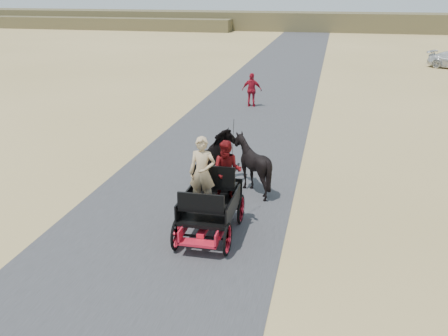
% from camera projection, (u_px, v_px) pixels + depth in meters
% --- Properties ---
extents(ground, '(140.00, 140.00, 0.00)m').
position_uv_depth(ground, '(149.00, 255.00, 11.61)').
color(ground, tan).
extents(road, '(6.00, 140.00, 0.01)m').
position_uv_depth(road, '(149.00, 255.00, 11.60)').
color(road, '#38383A').
rests_on(road, ground).
extents(ridge_far, '(140.00, 6.00, 2.40)m').
position_uv_depth(ridge_far, '(309.00, 21.00, 68.02)').
color(ridge_far, brown).
rests_on(ridge_far, ground).
extents(ridge_near, '(40.00, 4.00, 1.60)m').
position_uv_depth(ridge_near, '(93.00, 23.00, 70.52)').
color(ridge_near, brown).
rests_on(ridge_near, ground).
extents(carriage, '(1.30, 2.40, 0.72)m').
position_uv_depth(carriage, '(210.00, 221.00, 12.48)').
color(carriage, black).
rests_on(carriage, ground).
extents(horse_left, '(0.91, 2.01, 1.70)m').
position_uv_depth(horse_left, '(216.00, 162.00, 15.17)').
color(horse_left, black).
rests_on(horse_left, ground).
extents(horse_right, '(1.37, 1.54, 1.70)m').
position_uv_depth(horse_right, '(252.00, 165.00, 14.95)').
color(horse_right, black).
rests_on(horse_right, ground).
extents(driver_man, '(0.66, 0.43, 1.80)m').
position_uv_depth(driver_man, '(202.00, 173.00, 12.13)').
color(driver_man, tan).
rests_on(driver_man, carriage).
extents(passenger_woman, '(0.77, 0.60, 1.58)m').
position_uv_depth(passenger_woman, '(227.00, 171.00, 12.58)').
color(passenger_woman, '#660C0F').
rests_on(passenger_woman, carriage).
extents(pedestrian, '(1.02, 0.43, 1.73)m').
position_uv_depth(pedestrian, '(252.00, 90.00, 25.48)').
color(pedestrian, maroon).
rests_on(pedestrian, ground).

